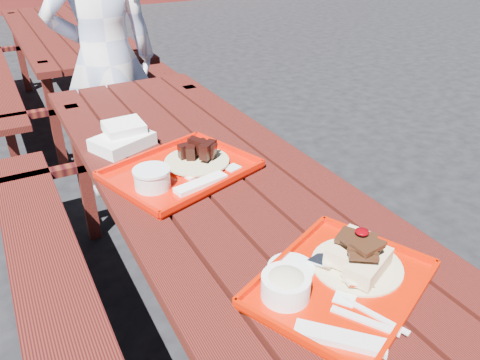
{
  "coord_description": "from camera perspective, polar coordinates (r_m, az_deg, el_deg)",
  "views": [
    {
      "loc": [
        -0.6,
        -1.25,
        1.52
      ],
      "look_at": [
        0.0,
        -0.15,
        0.82
      ],
      "focal_mm": 35.0,
      "sensor_mm": 36.0,
      "label": 1
    }
  ],
  "objects": [
    {
      "name": "ground",
      "position": [
        2.06,
        -2.1,
        -18.44
      ],
      "size": [
        60.0,
        60.0,
        0.0
      ],
      "primitive_type": "plane",
      "color": "black",
      "rests_on": "ground"
    },
    {
      "name": "picnic_table_near",
      "position": [
        1.68,
        -2.45,
        -5.52
      ],
      "size": [
        1.41,
        2.4,
        0.75
      ],
      "color": "#4A170E",
      "rests_on": "ground"
    },
    {
      "name": "picnic_table_far",
      "position": [
        4.2,
        -20.22,
        14.39
      ],
      "size": [
        1.41,
        2.4,
        0.75
      ],
      "color": "#4A170E",
      "rests_on": "ground"
    },
    {
      "name": "near_tray",
      "position": [
        1.15,
        11.42,
        -11.19
      ],
      "size": [
        0.52,
        0.47,
        0.13
      ],
      "color": "#C01500",
      "rests_on": "picnic_table_near"
    },
    {
      "name": "far_tray",
      "position": [
        1.6,
        -7.24,
        1.31
      ],
      "size": [
        0.56,
        0.49,
        0.08
      ],
      "color": "red",
      "rests_on": "picnic_table_near"
    },
    {
      "name": "white_cloth",
      "position": [
        1.85,
        -14.08,
        5.04
      ],
      "size": [
        0.26,
        0.23,
        0.09
      ],
      "color": "white",
      "rests_on": "picnic_table_near"
    },
    {
      "name": "person",
      "position": [
        2.8,
        -16.05,
        13.77
      ],
      "size": [
        0.62,
        0.42,
        1.65
      ],
      "primitive_type": "imported",
      "rotation": [
        0.0,
        0.0,
        3.1
      ],
      "color": "#ABBEE7",
      "rests_on": "ground"
    }
  ]
}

